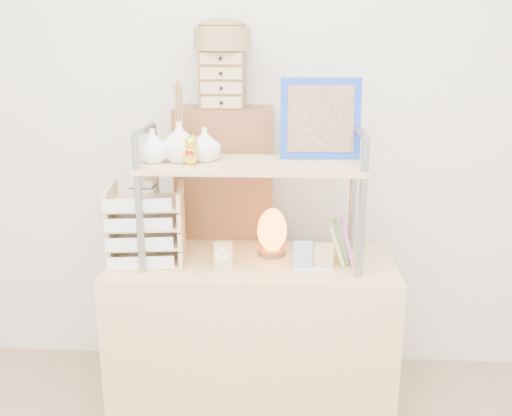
{
  "coord_description": "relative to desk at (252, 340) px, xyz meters",
  "views": [
    {
      "loc": [
        0.13,
        -1.05,
        1.64
      ],
      "look_at": [
        0.02,
        1.2,
        0.98
      ],
      "focal_mm": 40.0,
      "sensor_mm": 36.0,
      "label": 1
    }
  ],
  "objects": [
    {
      "name": "postcard_stand",
      "position": [
        0.25,
        -0.08,
        0.41
      ],
      "size": [
        0.16,
        0.05,
        0.12
      ],
      "color": "white",
      "rests_on": "desk"
    },
    {
      "name": "drawer_chest",
      "position": [
        -0.15,
        0.35,
        1.1
      ],
      "size": [
        0.2,
        0.16,
        0.25
      ],
      "color": "brown",
      "rests_on": "cabinet"
    },
    {
      "name": "hutch",
      "position": [
        -0.08,
        0.01,
        0.82
      ],
      "size": [
        0.91,
        0.34,
        0.75
      ],
      "color": "gray",
      "rests_on": "desk"
    },
    {
      "name": "letter_tray",
      "position": [
        -0.44,
        -0.02,
        0.52
      ],
      "size": [
        0.32,
        0.31,
        0.36
      ],
      "color": "tan",
      "rests_on": "desk"
    },
    {
      "name": "cabinet",
      "position": [
        -0.15,
        0.37,
        0.3
      ],
      "size": [
        0.46,
        0.25,
        1.35
      ],
      "primitive_type": "cube",
      "rotation": [
        0.0,
        0.0,
        0.02
      ],
      "color": "brown",
      "rests_on": "ground"
    },
    {
      "name": "salt_lamp",
      "position": [
        0.08,
        0.07,
        0.48
      ],
      "size": [
        0.14,
        0.13,
        0.21
      ],
      "color": "brown",
      "rests_on": "desk"
    },
    {
      "name": "desk_clock",
      "position": [
        -0.11,
        -0.08,
        0.43
      ],
      "size": [
        0.08,
        0.05,
        0.11
      ],
      "color": "tan",
      "rests_on": "desk"
    },
    {
      "name": "desk",
      "position": [
        0.0,
        0.0,
        0.0
      ],
      "size": [
        1.2,
        0.5,
        0.75
      ],
      "primitive_type": "cube",
      "color": "tan",
      "rests_on": "ground"
    },
    {
      "name": "woven_basket",
      "position": [
        -0.15,
        0.35,
        1.28
      ],
      "size": [
        0.25,
        0.25,
        0.1
      ],
      "primitive_type": "cylinder",
      "color": "olive",
      "rests_on": "drawer_chest"
    },
    {
      "name": "room_shell",
      "position": [
        0.0,
        -0.81,
        1.32
      ],
      "size": [
        3.42,
        3.41,
        2.61
      ],
      "color": "silver",
      "rests_on": "ground"
    }
  ]
}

